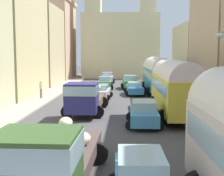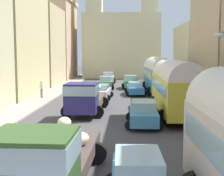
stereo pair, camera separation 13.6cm
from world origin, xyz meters
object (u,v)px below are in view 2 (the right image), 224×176
Objects in this scene: car_5 at (135,88)px; pedestrian_1 at (41,89)px; car_0 at (100,92)px; car_2 at (108,78)px; cargo_truck_0 at (48,158)px; car_6 at (131,82)px; parked_bus_1 at (175,85)px; cargo_truck_1 at (85,97)px; car_4 at (144,113)px; car_1 at (105,83)px; parked_bus_2 at (158,73)px.

pedestrian_1 is at bearing -157.49° from car_5.
car_2 reaches higher than car_0.
cargo_truck_0 is 38.65m from car_2.
parked_bus_1 is at bearing -80.30° from car_6.
cargo_truck_0 is 1.73× the size of car_0.
car_6 is (-3.00, 17.55, -1.39)m from parked_bus_1.
cargo_truck_1 is 1.78× the size of car_4.
pedestrian_1 is at bearing 105.64° from cargo_truck_0.
cargo_truck_1 is 16.40m from car_1.
car_2 is 1.01× the size of car_6.
cargo_truck_1 is (-6.53, 0.13, -0.94)m from parked_bus_1.
car_2 is at bearing 72.47° from pedestrian_1.
car_4 is (3.71, -11.54, 0.05)m from car_0.
car_6 reaches higher than car_0.
parked_bus_2 is at bearing -27.27° from car_1.
car_5 is (3.50, 3.30, -0.02)m from car_0.
car_1 is at bearing 88.73° from cargo_truck_1.
car_2 is at bearing 105.52° from car_5.
car_6 reaches higher than car_4.
car_0 is (-6.15, -5.09, -1.49)m from parked_bus_2.
cargo_truck_1 reaches higher than pedestrian_1.
cargo_truck_1 is at bearing -90.40° from car_2.
car_2 is (-6.36, 25.08, -1.42)m from parked_bus_1.
car_6 is (3.36, -7.53, 0.03)m from car_2.
cargo_truck_1 is 1.70× the size of car_0.
parked_bus_2 reaches higher than pedestrian_1.
parked_bus_1 is 1.32× the size of cargo_truck_0.
car_6 is (3.10, 9.31, 0.11)m from car_0.
cargo_truck_1 is 12.08m from car_5.
car_6 is (3.17, 1.02, 0.03)m from car_1.
car_1 is at bearing 57.24° from pedestrian_1.
cargo_truck_0 is 21.80m from car_0.
car_1 is (0.36, 16.39, -0.48)m from cargo_truck_1.
cargo_truck_1 is 1.98× the size of car_1.
parked_bus_2 is 14.77m from cargo_truck_1.
parked_bus_1 is 10.36m from car_0.
parked_bus_2 is 1.36× the size of cargo_truck_1.
cargo_truck_0 is 31.25m from car_6.
cargo_truck_1 is at bearing -116.51° from parked_bus_2.
pedestrian_1 is (-5.68, -8.82, 0.23)m from car_1.
car_5 is (-0.20, 14.84, -0.07)m from car_4.
parked_bus_1 is at bearing -69.54° from car_1.
cargo_truck_1 is 5.40m from car_4.
car_2 is (-0.26, 16.84, 0.08)m from car_0.
pedestrian_1 reaches higher than car_2.
car_5 is at bearing 43.31° from car_0.
cargo_truck_0 is 1.67× the size of car_5.
parked_bus_2 is 2.37× the size of car_6.
parked_bus_1 is at bearing -1.18° from cargo_truck_1.
car_1 is at bearing -88.72° from car_2.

